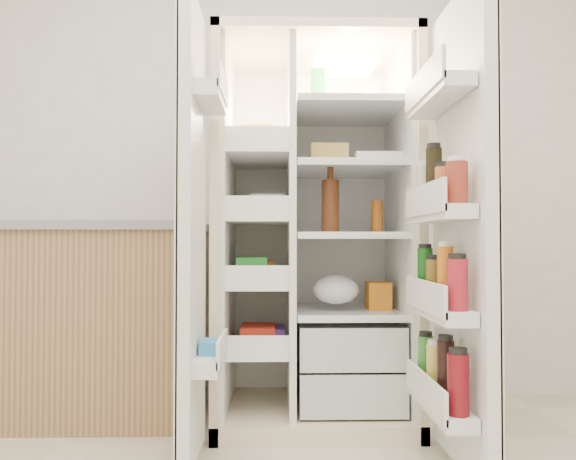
{
  "coord_description": "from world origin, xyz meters",
  "views": [
    {
      "loc": [
        0.02,
        -1.02,
        0.85
      ],
      "look_at": [
        0.07,
        1.25,
        0.9
      ],
      "focal_mm": 34.0,
      "sensor_mm": 36.0,
      "label": 1
    }
  ],
  "objects": [
    {
      "name": "wall_back",
      "position": [
        0.0,
        2.0,
        1.35
      ],
      "size": [
        4.0,
        0.02,
        2.7
      ],
      "primitive_type": "cube",
      "color": "white",
      "rests_on": "floor"
    },
    {
      "name": "refrigerator",
      "position": [
        0.22,
        1.65,
        0.74
      ],
      "size": [
        0.92,
        0.7,
        1.8
      ],
      "color": "beige",
      "rests_on": "floor"
    },
    {
      "name": "freezer_door",
      "position": [
        -0.3,
        1.05,
        0.89
      ],
      "size": [
        0.15,
        0.4,
        1.72
      ],
      "color": "white",
      "rests_on": "floor"
    },
    {
      "name": "fridge_door",
      "position": [
        0.68,
        0.96,
        0.87
      ],
      "size": [
        0.17,
        0.58,
        1.72
      ],
      "color": "white",
      "rests_on": "floor"
    },
    {
      "name": "kitchen_counter",
      "position": [
        -1.01,
        1.71,
        0.48
      ],
      "size": [
        1.31,
        0.69,
        0.95
      ],
      "color": "#A37951",
      "rests_on": "floor"
    }
  ]
}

